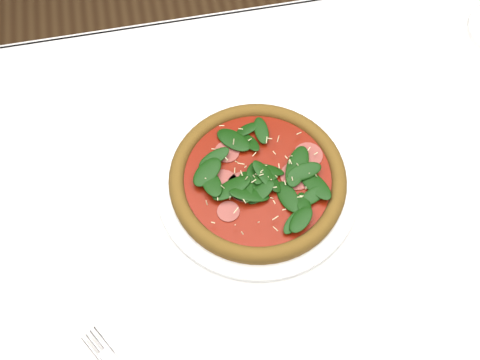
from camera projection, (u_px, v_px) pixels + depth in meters
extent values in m
plane|color=brown|center=(247.00, 318.00, 1.49)|extent=(6.00, 6.00, 0.00)
cube|color=silver|center=(252.00, 208.00, 0.84)|extent=(1.20, 0.80, 0.04)
cylinder|color=#49331D|center=(0.00, 189.00, 1.28)|extent=(0.06, 0.06, 0.71)
cylinder|color=#49331D|center=(425.00, 114.00, 1.38)|extent=(0.06, 0.06, 0.71)
cube|color=silver|center=(211.00, 55.00, 1.11)|extent=(1.20, 0.01, 0.22)
cylinder|color=white|center=(257.00, 183.00, 0.84)|extent=(0.32, 0.32, 0.01)
torus|color=white|center=(257.00, 182.00, 0.83)|extent=(0.32, 0.32, 0.01)
cylinder|color=brown|center=(257.00, 180.00, 0.83)|extent=(0.35, 0.35, 0.01)
torus|color=#AA7627|center=(258.00, 178.00, 0.82)|extent=(0.36, 0.36, 0.02)
cylinder|color=maroon|center=(258.00, 178.00, 0.82)|extent=(0.29, 0.29, 0.00)
cylinder|color=#9F493F|center=(258.00, 177.00, 0.82)|extent=(0.26, 0.26, 0.00)
ellipsoid|color=#123A0A|center=(258.00, 174.00, 0.81)|extent=(0.28, 0.28, 0.02)
cylinder|color=beige|center=(258.00, 172.00, 0.81)|extent=(0.26, 0.26, 0.00)
cube|color=silver|center=(98.00, 345.00, 0.71)|extent=(0.05, 0.05, 0.00)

